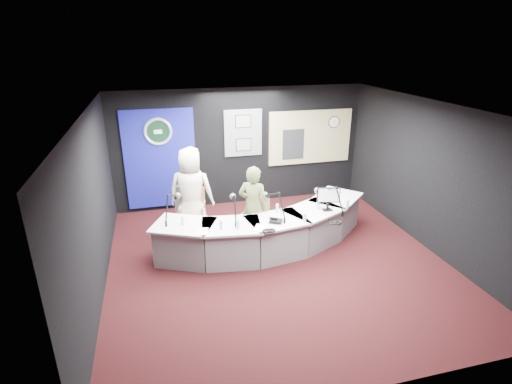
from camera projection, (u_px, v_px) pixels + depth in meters
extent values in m
plane|color=black|center=(277.00, 262.00, 7.34)|extent=(6.00, 6.00, 0.00)
cube|color=silver|center=(281.00, 109.00, 6.33)|extent=(6.00, 6.00, 0.02)
cube|color=black|center=(241.00, 147.00, 9.54)|extent=(6.00, 0.02, 2.80)
cube|color=black|center=(367.00, 292.00, 4.13)|extent=(6.00, 0.02, 2.80)
cube|color=black|center=(93.00, 209.00, 6.13)|extent=(0.02, 6.00, 2.80)
cube|color=black|center=(430.00, 177.00, 7.54)|extent=(0.02, 6.00, 2.80)
cube|color=navy|center=(160.00, 159.00, 9.12)|extent=(1.60, 0.05, 2.30)
torus|color=silver|center=(158.00, 132.00, 8.85)|extent=(0.63, 0.07, 0.63)
cylinder|color=black|center=(158.00, 132.00, 8.85)|extent=(0.48, 0.01, 0.48)
cube|color=slate|center=(243.00, 133.00, 9.40)|extent=(0.90, 0.04, 1.10)
cube|color=#7E755B|center=(243.00, 121.00, 9.27)|extent=(0.34, 0.02, 0.27)
cube|color=#7E755B|center=(244.00, 145.00, 9.47)|extent=(0.34, 0.02, 0.27)
cube|color=tan|center=(310.00, 137.00, 9.87)|extent=(2.12, 0.06, 1.32)
cube|color=beige|center=(310.00, 137.00, 9.86)|extent=(2.00, 0.02, 1.20)
cube|color=black|center=(293.00, 144.00, 9.79)|extent=(0.55, 0.02, 0.75)
cylinder|color=white|center=(334.00, 122.00, 9.85)|extent=(0.28, 0.01, 0.28)
cube|color=slate|center=(187.00, 202.00, 8.40)|extent=(0.51, 0.22, 0.70)
imported|color=beige|center=(191.00, 192.00, 8.09)|extent=(1.04, 0.82, 1.86)
imported|color=#4F5B2F|center=(253.00, 207.00, 7.65)|extent=(0.72, 0.66, 1.64)
cube|color=black|center=(328.00, 195.00, 7.56)|extent=(0.41, 0.13, 0.29)
cube|color=black|center=(276.00, 221.00, 7.17)|extent=(0.28, 0.26, 0.05)
torus|color=black|center=(336.00, 223.00, 7.12)|extent=(0.22, 0.22, 0.04)
torus|color=black|center=(269.00, 231.00, 6.83)|extent=(0.23, 0.23, 0.04)
cube|color=white|center=(203.00, 231.00, 6.84)|extent=(0.23, 0.30, 0.00)
cube|color=white|center=(261.00, 228.00, 6.96)|extent=(0.32, 0.36, 0.00)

